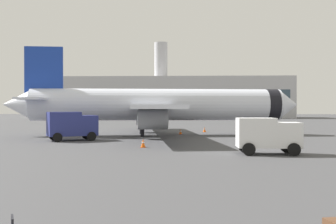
% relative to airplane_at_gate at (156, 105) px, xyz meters
% --- Properties ---
extents(airplane_at_gate, '(35.75, 32.36, 10.50)m').
position_rel_airplane_at_gate_xyz_m(airplane_at_gate, '(0.00, 0.00, 0.00)').
color(airplane_at_gate, silver).
rests_on(airplane_at_gate, ground).
extents(service_truck, '(5.27, 4.24, 2.90)m').
position_rel_airplane_at_gate_xyz_m(service_truck, '(-8.03, -8.10, -2.05)').
color(service_truck, navy).
rests_on(service_truck, ground).
extents(cargo_van, '(4.41, 2.34, 2.60)m').
position_rel_airplane_at_gate_xyz_m(cargo_van, '(9.30, -19.07, -2.21)').
color(cargo_van, white).
rests_on(cargo_van, ground).
extents(safety_cone_near, '(0.44, 0.44, 0.75)m').
position_rel_airplane_at_gate_xyz_m(safety_cone_near, '(10.67, -12.27, -3.29)').
color(safety_cone_near, '#F2590C').
rests_on(safety_cone_near, ground).
extents(safety_cone_mid, '(0.44, 0.44, 0.73)m').
position_rel_airplane_at_gate_xyz_m(safety_cone_mid, '(-0.08, -14.69, -3.30)').
color(safety_cone_mid, '#F2590C').
rests_on(safety_cone_mid, ground).
extents(safety_cone_far, '(0.44, 0.44, 0.60)m').
position_rel_airplane_at_gate_xyz_m(safety_cone_far, '(2.88, 2.01, -3.36)').
color(safety_cone_far, '#F2590C').
rests_on(safety_cone_far, ground).
extents(safety_cone_outer, '(0.44, 0.44, 0.70)m').
position_rel_airplane_at_gate_xyz_m(safety_cone_outer, '(6.12, 6.29, -3.31)').
color(safety_cone_outer, '#F2590C').
rests_on(safety_cone_outer, ground).
extents(terminal_building, '(78.41, 21.14, 25.14)m').
position_rel_airplane_at_gate_xyz_m(terminal_building, '(-1.68, 84.56, 3.05)').
color(terminal_building, '#B2B2B7').
rests_on(terminal_building, ground).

